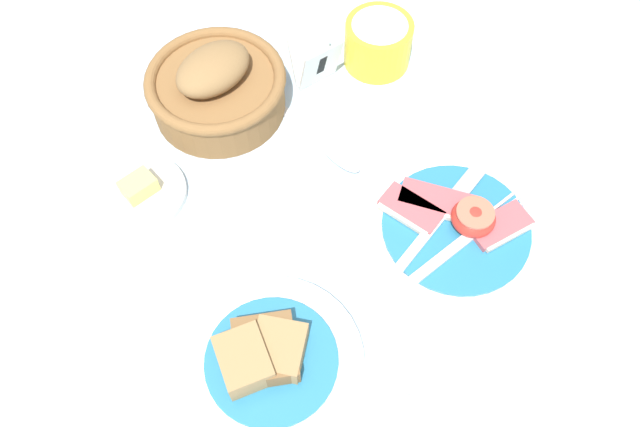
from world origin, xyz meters
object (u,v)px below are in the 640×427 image
at_px(fork_on_cloth, 402,410).
at_px(bread_basket, 217,87).
at_px(teaspoon_by_saucer, 325,143).
at_px(sugar_cup, 378,42).
at_px(bread_plate, 268,359).
at_px(butter_dish, 141,192).
at_px(breakfast_plate, 456,228).
at_px(number_card, 316,61).

bearing_deg(fork_on_cloth, bread_basket, 47.38).
bearing_deg(bread_basket, teaspoon_by_saucer, -54.56).
relative_size(sugar_cup, fork_on_cloth, 0.62).
xyz_separation_m(bread_plate, bread_basket, (0.11, 0.35, 0.02)).
height_order(bread_plate, butter_dish, bread_plate).
relative_size(breakfast_plate, butter_dish, 2.21).
bearing_deg(teaspoon_by_saucer, bread_basket, -156.74).
height_order(bread_basket, number_card, bread_basket).
distance_m(bread_plate, sugar_cup, 0.46).
distance_m(bread_basket, teaspoon_by_saucer, 0.16).
bearing_deg(butter_dish, breakfast_plate, -37.60).
distance_m(bread_basket, number_card, 0.14).
bearing_deg(fork_on_cloth, butter_dish, 68.25).
xyz_separation_m(bread_plate, sugar_cup, (0.33, 0.31, 0.02)).
bearing_deg(number_card, bread_basket, 165.48).
bearing_deg(bread_plate, butter_dish, 98.13).
bearing_deg(number_card, teaspoon_by_saucer, -118.55).
xyz_separation_m(bread_plate, butter_dish, (-0.04, 0.27, -0.01)).
distance_m(sugar_cup, number_card, 0.09).
bearing_deg(sugar_cup, number_card, 173.46).
distance_m(butter_dish, teaspoon_by_saucer, 0.24).
distance_m(bread_plate, butter_dish, 0.27).
distance_m(breakfast_plate, bread_plate, 0.27).
relative_size(bread_plate, number_card, 2.66).
xyz_separation_m(bread_basket, number_card, (0.14, -0.02, -0.00)).
bearing_deg(fork_on_cloth, breakfast_plate, -1.13).
bearing_deg(butter_dish, sugar_cup, 7.24).
bearing_deg(butter_dish, number_card, 11.69).
xyz_separation_m(bread_basket, teaspoon_by_saucer, (0.09, -0.13, -0.03)).
distance_m(breakfast_plate, teaspoon_by_saucer, 0.20).
relative_size(bread_plate, sugar_cup, 2.11).
xyz_separation_m(sugar_cup, fork_on_cloth, (-0.24, -0.43, -0.03)).
height_order(sugar_cup, teaspoon_by_saucer, sugar_cup).
relative_size(bread_basket, teaspoon_by_saucer, 0.95).
distance_m(breakfast_plate, sugar_cup, 0.29).
bearing_deg(butter_dish, bread_basket, 29.17).
distance_m(number_card, teaspoon_by_saucer, 0.12).
xyz_separation_m(bread_basket, butter_dish, (-0.14, -0.08, -0.03)).
xyz_separation_m(number_card, fork_on_cloth, (-0.15, -0.44, -0.04)).
distance_m(butter_dish, number_card, 0.29).
relative_size(bread_plate, teaspoon_by_saucer, 1.02).
height_order(butter_dish, fork_on_cloth, butter_dish).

